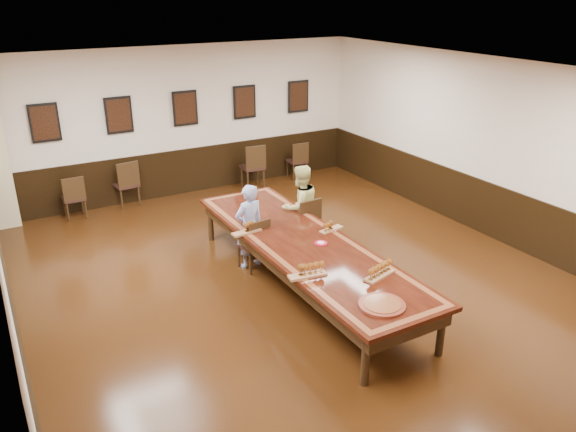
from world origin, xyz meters
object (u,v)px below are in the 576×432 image
spare_chair_c (252,166)px  spare_chair_d (297,160)px  chair_man (253,243)px  spare_chair_a (73,197)px  chair_woman (304,223)px  carved_platter (382,305)px  person_woman (300,207)px  spare_chair_b (126,183)px  conference_table (304,251)px  person_man (249,226)px

spare_chair_c → spare_chair_d: size_ratio=1.14×
chair_man → spare_chair_a: (-2.13, 3.71, -0.00)m
chair_woman → carved_platter: 3.35m
chair_man → person_woman: person_woman is taller
spare_chair_d → carved_platter: spare_chair_d is taller
spare_chair_b → conference_table: bearing=99.3°
chair_man → spare_chair_a: 4.28m
spare_chair_c → spare_chair_d: bearing=-171.5°
chair_man → chair_woman: size_ratio=0.93×
spare_chair_d → carved_platter: (-2.75, -6.68, 0.32)m
spare_chair_b → spare_chair_d: spare_chair_b is taller
spare_chair_a → person_man: 4.20m
conference_table → spare_chair_c: bearing=73.2°
spare_chair_a → person_man: bearing=119.4°
person_woman → chair_man: bearing=12.6°
spare_chair_d → person_woman: person_woman is taller
spare_chair_a → person_woman: size_ratio=0.60×
spare_chair_c → person_woman: size_ratio=0.69×
person_woman → spare_chair_d: bearing=-125.4°
chair_man → spare_chair_d: (3.01, 3.72, 0.00)m
spare_chair_b → person_man: bearing=97.9°
spare_chair_a → person_woman: 4.66m
chair_woman → spare_chair_b: spare_chair_b is taller
spare_chair_b → conference_table: (1.45, -4.84, 0.12)m
conference_table → person_man: bearing=111.6°
spare_chair_c → spare_chair_d: (1.22, 0.08, -0.06)m
spare_chair_c → carved_platter: spare_chair_c is taller
spare_chair_a → carved_platter: spare_chair_a is taller
chair_man → spare_chair_d: spare_chair_d is taller
chair_woman → person_woman: 0.29m
person_woman → carved_platter: size_ratio=2.35×
spare_chair_b → spare_chair_d: (4.06, -0.17, -0.05)m
chair_man → person_man: 0.28m
spare_chair_c → person_woman: person_woman is taller
chair_woman → spare_chair_d: chair_woman is taller
conference_table → chair_woman: bearing=59.4°
chair_man → person_woman: (1.11, 0.37, 0.30)m
chair_woman → spare_chair_a: 4.74m
person_woman → spare_chair_a: bearing=-51.7°
spare_chair_b → conference_table: spare_chair_b is taller
chair_woman → person_woman: person_woman is taller
chair_woman → chair_man: bearing=7.6°
spare_chair_b → carved_platter: (1.31, -6.85, 0.28)m
spare_chair_a → carved_platter: 7.10m
spare_chair_c → person_man: person_man is taller
chair_man → chair_woman: bearing=-174.7°
person_man → conference_table: 1.13m
carved_platter → conference_table: bearing=86.2°
spare_chair_a → spare_chair_d: size_ratio=0.99×
spare_chair_d → conference_table: spare_chair_d is taller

